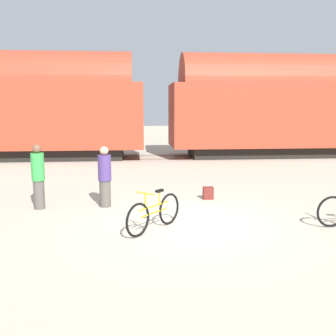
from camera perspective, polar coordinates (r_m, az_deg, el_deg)
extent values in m
plane|color=#B2A893|center=(8.81, 2.76, -7.93)|extent=(80.00, 80.00, 0.00)
cube|color=black|center=(20.27, -21.53, 1.99)|extent=(10.46, 2.33, 0.55)
cube|color=#9E3823|center=(20.14, -21.83, 7.06)|extent=(12.46, 3.11, 3.04)
cylinder|color=#9E3823|center=(20.16, -22.09, 11.38)|extent=(11.46, 2.95, 2.95)
cube|color=black|center=(21.04, 17.60, 2.45)|extent=(10.46, 2.33, 0.55)
cube|color=#9E3823|center=(20.92, 17.84, 7.33)|extent=(12.46, 3.11, 3.04)
cylinder|color=#9E3823|center=(20.94, 18.05, 11.49)|extent=(11.46, 2.95, 2.95)
cube|color=#4C4238|center=(18.79, -1.45, 1.29)|extent=(38.30, 0.07, 0.01)
cube|color=#4C4238|center=(20.21, -1.70, 1.85)|extent=(38.30, 0.07, 0.01)
torus|color=black|center=(7.82, -4.40, -7.53)|extent=(0.50, 0.55, 0.69)
torus|color=black|center=(8.60, 0.17, -5.95)|extent=(0.50, 0.55, 0.69)
cylinder|color=gold|center=(8.16, -2.01, -5.52)|extent=(0.63, 0.71, 0.04)
cylinder|color=gold|center=(8.19, -2.01, -6.49)|extent=(0.58, 0.64, 0.04)
cylinder|color=gold|center=(8.26, -1.23, -4.30)|extent=(0.04, 0.04, 0.29)
cube|color=black|center=(8.23, -1.23, -3.32)|extent=(0.19, 0.20, 0.05)
cylinder|color=gold|center=(7.90, -3.32, -4.81)|extent=(0.04, 0.04, 0.32)
cylinder|color=gold|center=(7.86, -3.33, -3.68)|extent=(0.36, 0.33, 0.03)
torus|color=black|center=(9.10, 22.65, -5.86)|extent=(0.68, 0.10, 0.68)
cylinder|color=#514C47|center=(10.37, -18.19, -3.69)|extent=(0.27, 0.27, 0.73)
cylinder|color=green|center=(10.24, -18.39, 0.16)|extent=(0.32, 0.32, 0.68)
sphere|color=brown|center=(10.18, -18.52, 2.68)|extent=(0.22, 0.22, 0.22)
cylinder|color=#514C47|center=(10.19, -9.10, -3.68)|extent=(0.28, 0.28, 0.68)
cylinder|color=#473370|center=(10.06, -9.20, 0.03)|extent=(0.33, 0.33, 0.65)
sphere|color=tan|center=(10.00, -9.26, 2.50)|extent=(0.22, 0.22, 0.22)
cube|color=maroon|center=(10.94, 5.84, -3.64)|extent=(0.28, 0.20, 0.34)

